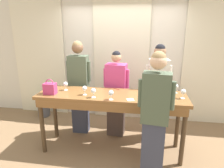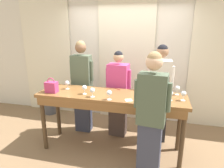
{
  "view_description": "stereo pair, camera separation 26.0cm",
  "coord_description": "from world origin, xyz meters",
  "px_view_note": "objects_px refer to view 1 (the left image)",
  "views": [
    {
      "loc": [
        0.48,
        -3.0,
        2.09
      ],
      "look_at": [
        0.0,
        0.06,
        1.17
      ],
      "focal_mm": 32.0,
      "sensor_mm": 36.0,
      "label": 1
    },
    {
      "loc": [
        0.74,
        -2.95,
        2.09
      ],
      "look_at": [
        0.0,
        0.06,
        1.17
      ],
      "focal_mm": 32.0,
      "sensor_mm": 36.0,
      "label": 2
    }
  ],
  "objects_px": {
    "tasting_bar": "(111,102)",
    "host_pouring": "(155,115)",
    "wine_glass_front_mid": "(85,89)",
    "guest_olive_jacket": "(79,86)",
    "wine_glass_center_mid": "(111,93)",
    "guest_pink_top": "(116,94)",
    "potted_plant": "(43,104)",
    "wine_bottle": "(167,88)",
    "wine_glass_front_right": "(171,92)",
    "wine_glass_center_left": "(176,87)",
    "wine_glass_front_left": "(65,84)",
    "handbag": "(50,88)",
    "guest_cream_sweater": "(157,92)",
    "wine_glass_back_left": "(183,92)",
    "wine_glass_center_right": "(93,91)"
  },
  "relations": [
    {
      "from": "handbag",
      "to": "wine_glass_front_mid",
      "type": "bearing_deg",
      "value": 4.26
    },
    {
      "from": "tasting_bar",
      "to": "wine_glass_back_left",
      "type": "distance_m",
      "value": 1.12
    },
    {
      "from": "wine_glass_front_mid",
      "to": "potted_plant",
      "type": "relative_size",
      "value": 0.24
    },
    {
      "from": "wine_glass_center_left",
      "to": "guest_cream_sweater",
      "type": "relative_size",
      "value": 0.08
    },
    {
      "from": "wine_bottle",
      "to": "wine_glass_front_left",
      "type": "bearing_deg",
      "value": -179.08
    },
    {
      "from": "guest_cream_sweater",
      "to": "potted_plant",
      "type": "distance_m",
      "value": 2.7
    },
    {
      "from": "wine_glass_front_mid",
      "to": "wine_glass_front_left",
      "type": "bearing_deg",
      "value": 155.24
    },
    {
      "from": "wine_glass_front_mid",
      "to": "wine_glass_center_mid",
      "type": "height_order",
      "value": "same"
    },
    {
      "from": "wine_glass_center_mid",
      "to": "guest_cream_sweater",
      "type": "bearing_deg",
      "value": 46.68
    },
    {
      "from": "wine_glass_front_left",
      "to": "wine_glass_front_mid",
      "type": "bearing_deg",
      "value": -24.76
    },
    {
      "from": "wine_glass_center_mid",
      "to": "guest_olive_jacket",
      "type": "distance_m",
      "value": 1.08
    },
    {
      "from": "handbag",
      "to": "wine_glass_front_right",
      "type": "distance_m",
      "value": 1.89
    },
    {
      "from": "wine_glass_back_left",
      "to": "guest_pink_top",
      "type": "distance_m",
      "value": 1.26
    },
    {
      "from": "tasting_bar",
      "to": "host_pouring",
      "type": "relative_size",
      "value": 1.34
    },
    {
      "from": "host_pouring",
      "to": "handbag",
      "type": "bearing_deg",
      "value": 166.42
    },
    {
      "from": "potted_plant",
      "to": "guest_pink_top",
      "type": "bearing_deg",
      "value": -17.27
    },
    {
      "from": "potted_plant",
      "to": "wine_glass_back_left",
      "type": "bearing_deg",
      "value": -20.97
    },
    {
      "from": "wine_glass_center_mid",
      "to": "guest_pink_top",
      "type": "height_order",
      "value": "guest_pink_top"
    },
    {
      "from": "wine_glass_center_right",
      "to": "guest_olive_jacket",
      "type": "distance_m",
      "value": 0.87
    },
    {
      "from": "wine_bottle",
      "to": "potted_plant",
      "type": "height_order",
      "value": "wine_bottle"
    },
    {
      "from": "tasting_bar",
      "to": "potted_plant",
      "type": "distance_m",
      "value": 2.2
    },
    {
      "from": "wine_glass_center_mid",
      "to": "potted_plant",
      "type": "height_order",
      "value": "wine_glass_center_mid"
    },
    {
      "from": "wine_bottle",
      "to": "wine_glass_front_mid",
      "type": "xyz_separation_m",
      "value": [
        -1.29,
        -0.21,
        -0.01
      ]
    },
    {
      "from": "wine_glass_center_right",
      "to": "potted_plant",
      "type": "height_order",
      "value": "wine_glass_center_right"
    },
    {
      "from": "wine_glass_front_left",
      "to": "guest_cream_sweater",
      "type": "xyz_separation_m",
      "value": [
        1.56,
        0.44,
        -0.2
      ]
    },
    {
      "from": "wine_glass_front_right",
      "to": "wine_glass_center_left",
      "type": "distance_m",
      "value": 0.31
    },
    {
      "from": "guest_cream_sweater",
      "to": "potted_plant",
      "type": "height_order",
      "value": "guest_cream_sweater"
    },
    {
      "from": "tasting_bar",
      "to": "wine_glass_front_mid",
      "type": "bearing_deg",
      "value": -169.65
    },
    {
      "from": "wine_bottle",
      "to": "handbag",
      "type": "distance_m",
      "value": 1.87
    },
    {
      "from": "wine_glass_front_right",
      "to": "wine_glass_back_left",
      "type": "bearing_deg",
      "value": 9.74
    },
    {
      "from": "handbag",
      "to": "guest_pink_top",
      "type": "distance_m",
      "value": 1.22
    },
    {
      "from": "tasting_bar",
      "to": "wine_glass_back_left",
      "type": "height_order",
      "value": "wine_glass_back_left"
    },
    {
      "from": "handbag",
      "to": "potted_plant",
      "type": "distance_m",
      "value": 1.69
    },
    {
      "from": "wine_glass_front_mid",
      "to": "potted_plant",
      "type": "height_order",
      "value": "wine_glass_front_mid"
    },
    {
      "from": "tasting_bar",
      "to": "wine_glass_center_mid",
      "type": "relative_size",
      "value": 16.18
    },
    {
      "from": "guest_pink_top",
      "to": "wine_glass_back_left",
      "type": "bearing_deg",
      "value": -26.7
    },
    {
      "from": "wine_glass_center_right",
      "to": "guest_cream_sweater",
      "type": "xyz_separation_m",
      "value": [
        1.01,
        0.72,
        -0.2
      ]
    },
    {
      "from": "wine_glass_front_mid",
      "to": "wine_glass_center_left",
      "type": "height_order",
      "value": "same"
    },
    {
      "from": "wine_bottle",
      "to": "guest_cream_sweater",
      "type": "relative_size",
      "value": 0.17
    },
    {
      "from": "wine_glass_front_left",
      "to": "potted_plant",
      "type": "height_order",
      "value": "wine_glass_front_left"
    },
    {
      "from": "wine_glass_front_left",
      "to": "guest_olive_jacket",
      "type": "height_order",
      "value": "guest_olive_jacket"
    },
    {
      "from": "guest_cream_sweater",
      "to": "guest_pink_top",
      "type": "bearing_deg",
      "value": -180.0
    },
    {
      "from": "wine_bottle",
      "to": "guest_cream_sweater",
      "type": "bearing_deg",
      "value": 105.51
    },
    {
      "from": "handbag",
      "to": "guest_olive_jacket",
      "type": "distance_m",
      "value": 0.73
    },
    {
      "from": "wine_glass_front_mid",
      "to": "guest_olive_jacket",
      "type": "xyz_separation_m",
      "value": [
        -0.29,
        0.62,
        -0.17
      ]
    },
    {
      "from": "wine_glass_front_mid",
      "to": "wine_glass_center_mid",
      "type": "bearing_deg",
      "value": -18.67
    },
    {
      "from": "wine_glass_back_left",
      "to": "wine_glass_center_right",
      "type": "bearing_deg",
      "value": -172.96
    },
    {
      "from": "handbag",
      "to": "wine_glass_center_left",
      "type": "relative_size",
      "value": 1.67
    },
    {
      "from": "wine_bottle",
      "to": "wine_glass_center_right",
      "type": "xyz_separation_m",
      "value": [
        -1.12,
        -0.3,
        -0.01
      ]
    },
    {
      "from": "wine_glass_center_right",
      "to": "guest_cream_sweater",
      "type": "distance_m",
      "value": 1.25
    }
  ]
}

